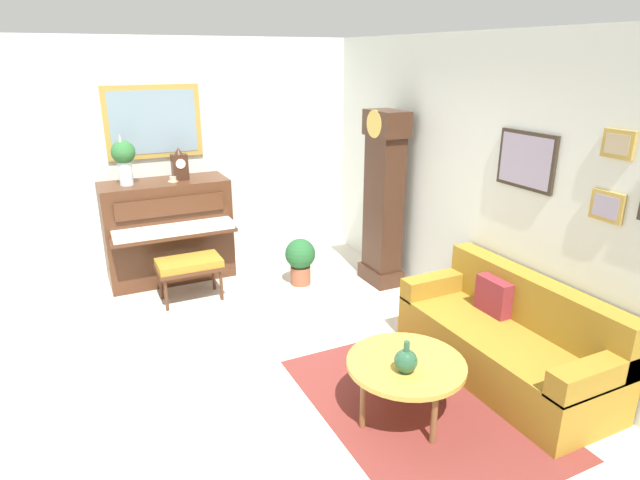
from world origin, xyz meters
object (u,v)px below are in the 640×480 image
at_px(coffee_table, 406,365).
at_px(flower_vase, 124,157).
at_px(piano_bench, 189,266).
at_px(green_jug, 406,361).
at_px(piano, 168,230).
at_px(mantel_clock, 180,165).
at_px(couch, 507,340).
at_px(potted_plant, 300,258).
at_px(teacup, 173,180).
at_px(grandfather_clock, 383,204).

distance_m(coffee_table, flower_vase, 3.89).
height_order(piano_bench, green_jug, green_jug).
xyz_separation_m(piano, mantel_clock, (0.00, 0.20, 0.77)).
height_order(couch, flower_vase, flower_vase).
xyz_separation_m(piano, potted_plant, (0.85, 1.34, -0.29)).
bearing_deg(coffee_table, teacup, -164.27).
bearing_deg(flower_vase, mantel_clock, 89.95).
bearing_deg(teacup, green_jug, 14.05).
distance_m(couch, flower_vase, 4.38).
relative_size(flower_vase, teacup, 5.00).
distance_m(grandfather_clock, coffee_table, 2.59).
bearing_deg(teacup, couch, 31.94).
relative_size(piano, grandfather_clock, 0.71).
bearing_deg(coffee_table, grandfather_clock, 152.01).
bearing_deg(piano, coffee_table, 16.98).
xyz_separation_m(flower_vase, potted_plant, (0.85, 1.74, -1.20)).
relative_size(piano_bench, teacup, 6.03).
height_order(grandfather_clock, flower_vase, grandfather_clock).
bearing_deg(mantel_clock, flower_vase, -90.05).
height_order(piano, teacup, teacup).
height_order(piano_bench, mantel_clock, mantel_clock).
bearing_deg(couch, grandfather_clock, 177.57).
bearing_deg(couch, flower_vase, -142.66).
distance_m(piano, teacup, 0.63).
distance_m(piano_bench, coffee_table, 2.89).
relative_size(grandfather_clock, couch, 1.07).
xyz_separation_m(flower_vase, teacup, (0.06, 0.50, -0.29)).
relative_size(coffee_table, green_jug, 3.67).
relative_size(grandfather_clock, green_jug, 8.46).
xyz_separation_m(couch, green_jug, (0.20, -1.18, 0.23)).
distance_m(piano_bench, flower_vase, 1.41).
xyz_separation_m(grandfather_clock, couch, (2.15, -0.09, -0.65)).
relative_size(couch, potted_plant, 3.39).
height_order(flower_vase, teacup, flower_vase).
height_order(piano, mantel_clock, mantel_clock).
relative_size(coffee_table, teacup, 7.59).
distance_m(coffee_table, mantel_clock, 3.67).
relative_size(couch, green_jug, 7.92).
distance_m(flower_vase, potted_plant, 2.28).
bearing_deg(potted_plant, piano_bench, -95.91).
bearing_deg(mantel_clock, potted_plant, 53.37).
bearing_deg(teacup, potted_plant, 57.43).
distance_m(piano_bench, couch, 3.35).
bearing_deg(piano, green_jug, 15.31).
bearing_deg(piano, flower_vase, -89.76).
xyz_separation_m(piano_bench, couch, (2.63, 2.08, -0.09)).
height_order(piano, green_jug, piano).
bearing_deg(potted_plant, mantel_clock, -126.63).
bearing_deg(flower_vase, teacup, 83.66).
height_order(grandfather_clock, couch, grandfather_clock).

